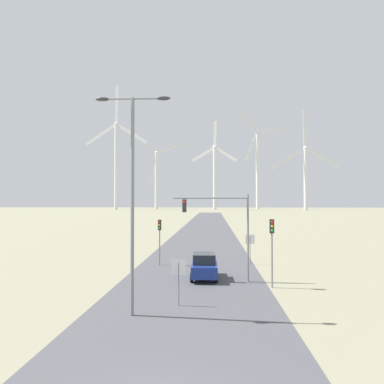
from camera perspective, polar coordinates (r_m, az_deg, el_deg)
name	(u,v)px	position (r m, az deg, el deg)	size (l,w,h in m)	color
road_surface	(204,237)	(57.53, 1.80, -6.90)	(10.00, 240.00, 0.01)	#47474C
streetlamp	(132,178)	(18.57, -9.06, 2.10)	(3.74, 0.32, 10.71)	gray
stop_sign_near	(179,273)	(20.39, -2.05, -12.30)	(0.81, 0.07, 2.44)	gray
stop_sign_far	(250,243)	(33.52, 8.84, -7.76)	(0.81, 0.07, 2.61)	gray
traffic_light_post_near_left	(160,232)	(32.69, -4.96, -6.07)	(0.28, 0.34, 3.93)	gray
traffic_light_post_near_right	(272,238)	(24.75, 12.08, -6.82)	(0.28, 0.33, 4.39)	gray
traffic_light_mast_overhead	(221,218)	(26.14, 4.48, -4.02)	(5.26, 0.35, 6.03)	gray
car_approaching	(204,266)	(27.25, 1.90, -11.20)	(1.88, 4.13, 1.83)	navy
wind_turbine_far_left	(116,157)	(241.17, -11.48, 5.31)	(42.31, 11.05, 78.53)	silver
wind_turbine_left	(156,173)	(255.54, -5.44, 2.96)	(39.40, 2.68, 54.13)	silver
wind_turbine_center	(215,171)	(243.37, 3.48, 3.23)	(29.82, 8.80, 57.46)	silver
wind_turbine_right	(257,162)	(257.81, 9.94, 4.53)	(33.99, 3.41, 68.66)	silver
wind_turbine_far_right	(305,170)	(241.28, 16.90, 3.28)	(41.99, 2.60, 61.79)	silver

